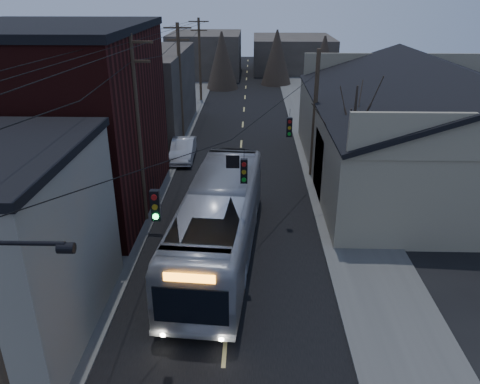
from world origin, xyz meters
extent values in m
cube|color=black|center=(0.00, 30.00, 0.01)|extent=(9.00, 110.00, 0.02)
cube|color=#474744|center=(-6.50, 30.00, 0.06)|extent=(4.00, 110.00, 0.12)
cube|color=#474744|center=(6.50, 30.00, 0.06)|extent=(4.00, 110.00, 0.12)
cube|color=black|center=(-10.00, 20.00, 5.00)|extent=(10.00, 12.00, 10.00)
cube|color=#36322B|center=(-9.50, 36.00, 3.50)|extent=(9.00, 14.00, 7.00)
cube|color=gray|center=(13.00, 25.00, 2.50)|extent=(16.00, 20.00, 5.00)
cube|color=black|center=(9.00, 25.00, 6.30)|extent=(8.16, 20.60, 2.86)
cube|color=#36322B|center=(-6.00, 65.00, 3.00)|extent=(10.00, 12.00, 6.00)
cube|color=#36322B|center=(7.00, 70.00, 2.50)|extent=(12.00, 14.00, 5.00)
cone|color=black|center=(6.50, 20.00, 3.60)|extent=(0.40, 0.40, 7.20)
cylinder|color=#382B1E|center=(-5.00, 18.00, 5.00)|extent=(0.28, 0.28, 10.00)
cube|color=#382B1E|center=(-5.00, 18.00, 9.60)|extent=(2.20, 0.12, 0.12)
cylinder|color=#382B1E|center=(-5.00, 33.00, 4.75)|extent=(0.28, 0.28, 9.50)
cube|color=#382B1E|center=(-5.00, 33.00, 9.10)|extent=(2.20, 0.12, 0.12)
cylinder|color=#382B1E|center=(-5.00, 48.00, 4.50)|extent=(0.28, 0.28, 9.00)
cube|color=#382B1E|center=(-5.00, 48.00, 8.60)|extent=(2.20, 0.12, 0.12)
cylinder|color=#382B1E|center=(5.00, 25.00, 4.25)|extent=(0.28, 0.28, 8.50)
cube|color=black|center=(-2.00, 7.50, 5.95)|extent=(0.28, 0.20, 1.00)
cube|color=black|center=(0.60, 12.00, 5.35)|extent=(0.28, 0.20, 1.00)
cube|color=black|center=(2.80, 18.00, 5.45)|extent=(0.28, 0.20, 1.00)
imported|color=#9FA2AA|center=(-0.63, 14.40, 1.84)|extent=(4.16, 13.42, 3.68)
imported|color=#B1B4BA|center=(-4.30, 28.17, 0.77)|extent=(1.75, 4.74, 1.55)
camera|label=1|loc=(0.91, -5.24, 12.03)|focal=35.00mm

